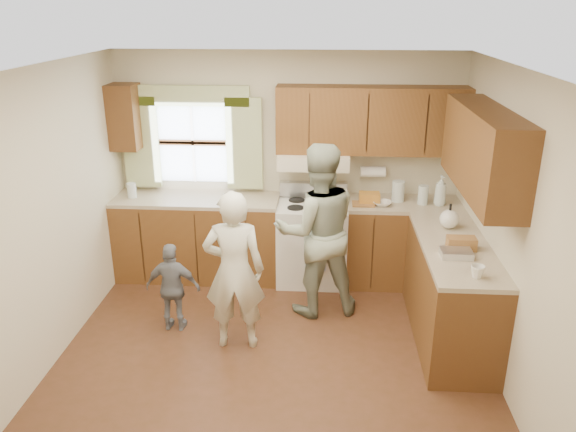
# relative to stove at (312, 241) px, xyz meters

# --- Properties ---
(room) EXTENTS (3.80, 3.80, 3.80)m
(room) POSITION_rel_stove_xyz_m (-0.30, -1.44, 0.78)
(room) COLOR #462A15
(room) RESTS_ON ground
(kitchen_fixtures) EXTENTS (3.80, 2.25, 2.15)m
(kitchen_fixtures) POSITION_rel_stove_xyz_m (0.32, -0.36, 0.37)
(kitchen_fixtures) COLOR #46250F
(kitchen_fixtures) RESTS_ON ground
(stove) EXTENTS (0.76, 0.67, 1.07)m
(stove) POSITION_rel_stove_xyz_m (0.00, 0.00, 0.00)
(stove) COLOR silver
(stove) RESTS_ON ground
(woman_left) EXTENTS (0.57, 0.39, 1.49)m
(woman_left) POSITION_rel_stove_xyz_m (-0.65, -1.36, 0.28)
(woman_left) COLOR beige
(woman_left) RESTS_ON ground
(woman_right) EXTENTS (0.98, 0.84, 1.75)m
(woman_right) POSITION_rel_stove_xyz_m (0.06, -0.69, 0.41)
(woman_right) COLOR #253A29
(woman_right) RESTS_ON ground
(child) EXTENTS (0.53, 0.23, 0.88)m
(child) POSITION_rel_stove_xyz_m (-1.28, -1.14, -0.02)
(child) COLOR slate
(child) RESTS_ON ground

